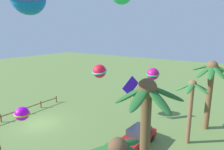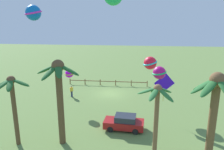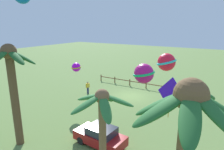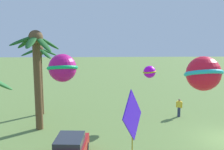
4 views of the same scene
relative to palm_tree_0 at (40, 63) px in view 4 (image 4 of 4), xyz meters
name	(u,v)px [view 4 (image 4 of 4)]	position (x,y,z in m)	size (l,w,h in m)	color
palm_tree_0	(40,63)	(0.00, 0.00, 0.00)	(3.11, 3.07, 6.18)	brown
palm_tree_3	(36,60)	(-3.77, -0.66, 0.73)	(3.71, 3.55, 7.47)	brown
parked_car_0	(70,149)	(-9.04, -3.65, -3.84)	(4.01, 1.97, 1.51)	#A51919
spectator_0	(179,108)	(-1.17, -12.15, -3.78)	(0.39, 0.49, 1.59)	#2D3351
kite_ball_0	(62,68)	(-12.18, -3.82, 1.26)	(1.53, 1.53, 1.19)	#BB1375
kite_ball_1	(150,72)	(-1.85, -9.37, -0.51)	(1.35, 1.35, 1.01)	#C40CE4
kite_ball_2	(203,74)	(-11.72, -10.07, 0.91)	(1.86, 1.87, 1.56)	red
kite_diamond_4	(133,117)	(-13.06, -6.73, -0.64)	(2.05, 1.00, 3.14)	#3A11D3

